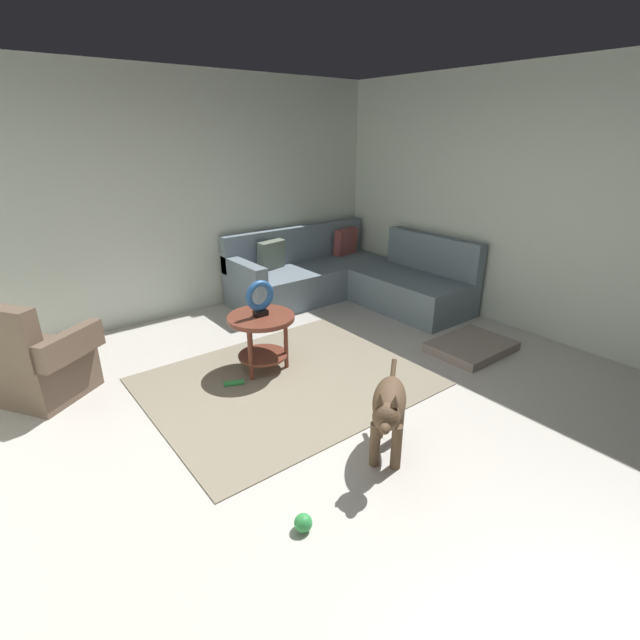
{
  "coord_description": "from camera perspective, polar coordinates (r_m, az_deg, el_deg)",
  "views": [
    {
      "loc": [
        -1.82,
        -2.31,
        2.06
      ],
      "look_at": [
        0.45,
        0.6,
        0.55
      ],
      "focal_mm": 26.02,
      "sensor_mm": 36.0,
      "label": 1
    }
  ],
  "objects": [
    {
      "name": "side_table",
      "position": [
        4.19,
        -7.21,
        -1.02
      ],
      "size": [
        0.6,
        0.6,
        0.54
      ],
      "color": "brown",
      "rests_on": "ground_plane"
    },
    {
      "name": "torus_sculpture",
      "position": [
        4.08,
        -7.41,
        2.78
      ],
      "size": [
        0.28,
        0.08,
        0.33
      ],
      "color": "black",
      "rests_on": "side_table"
    },
    {
      "name": "area_rug",
      "position": [
        4.14,
        -4.16,
        -7.55
      ],
      "size": [
        2.3,
        1.9,
        0.01
      ],
      "primitive_type": "cube",
      "color": "gray",
      "rests_on": "ground_plane"
    },
    {
      "name": "armchair",
      "position": [
        4.4,
        -31.52,
        -4.49
      ],
      "size": [
        0.95,
        1.0,
        0.88
      ],
      "rotation": [
        0.0,
        0.0,
        -0.97
      ],
      "color": "brown",
      "rests_on": "ground_plane"
    },
    {
      "name": "dog_toy_rope",
      "position": [
        4.14,
        -10.54,
        -7.63
      ],
      "size": [
        0.18,
        0.12,
        0.05
      ],
      "primitive_type": "cylinder",
      "rotation": [
        0.0,
        1.57,
        2.73
      ],
      "color": "green",
      "rests_on": "ground_plane"
    },
    {
      "name": "wall_back",
      "position": [
        5.6,
        -19.22,
        13.76
      ],
      "size": [
        6.0,
        0.12,
        2.7
      ],
      "primitive_type": "cube",
      "color": "silver",
      "rests_on": "ground_plane"
    },
    {
      "name": "dog_bed_mat",
      "position": [
        4.92,
        18.11,
        -3.12
      ],
      "size": [
        0.8,
        0.6,
        0.09
      ],
      "primitive_type": "cube",
      "color": "gray",
      "rests_on": "ground_plane"
    },
    {
      "name": "sectional_couch",
      "position": [
        6.03,
        3.23,
        5.11
      ],
      "size": [
        2.2,
        2.25,
        0.88
      ],
      "color": "slate",
      "rests_on": "ground_plane"
    },
    {
      "name": "ground_plane",
      "position": [
        3.62,
        0.22,
        -13.4
      ],
      "size": [
        6.0,
        6.0,
        0.1
      ],
      "primitive_type": "cube",
      "color": "beige"
    },
    {
      "name": "wall_right",
      "position": [
        5.34,
        26.58,
        12.32
      ],
      "size": [
        0.12,
        6.0,
        2.7
      ],
      "primitive_type": "cube",
      "color": "silver",
      "rests_on": "ground_plane"
    },
    {
      "name": "dog_toy_ball",
      "position": [
        2.79,
        -2.08,
        -23.66
      ],
      "size": [
        0.1,
        0.1,
        0.1
      ],
      "primitive_type": "sphere",
      "color": "green",
      "rests_on": "ground_plane"
    },
    {
      "name": "dog",
      "position": [
        3.12,
        8.44,
        -10.62
      ],
      "size": [
        0.68,
        0.58,
        0.63
      ],
      "rotation": [
        0.0,
        0.0,
        2.27
      ],
      "color": "brown",
      "rests_on": "ground_plane"
    }
  ]
}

